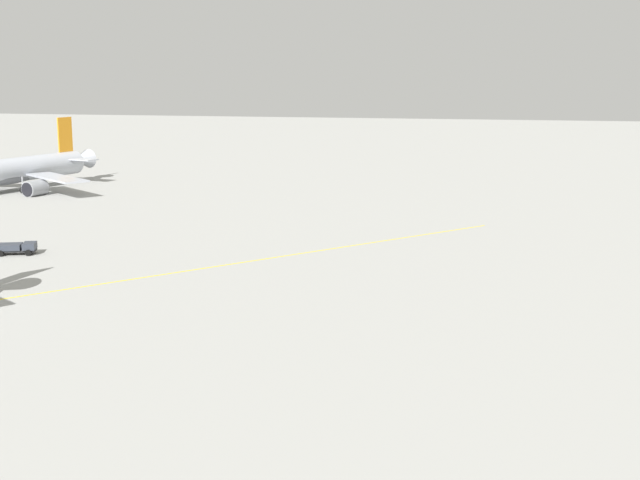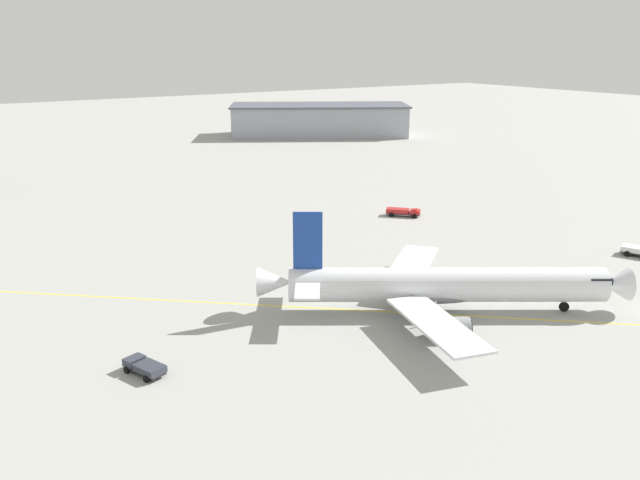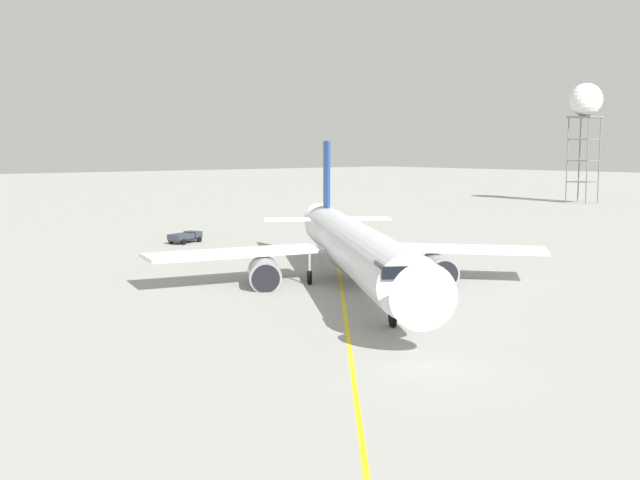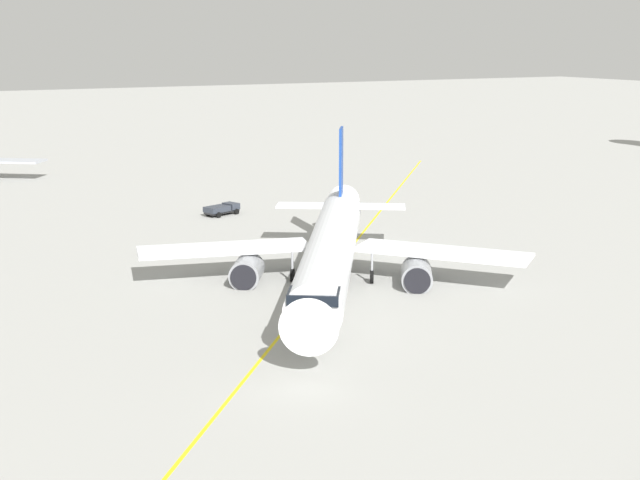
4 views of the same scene
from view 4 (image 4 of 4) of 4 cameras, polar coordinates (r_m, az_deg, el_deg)
name	(u,v)px [view 4 (image 4 of 4)]	position (r m, az deg, el deg)	size (l,w,h in m)	color
ground_plane	(334,281)	(76.02, 0.86, -2.60)	(600.00, 600.00, 0.00)	#9E9E99
airliner_main	(331,251)	(73.79, 0.70, -0.69)	(29.24, 36.61, 11.74)	white
baggage_truck_truck	(222,209)	(104.75, -6.16, 1.95)	(4.51, 3.18, 1.22)	#232326
taxiway_centreline	(317,289)	(73.62, -0.17, -3.11)	(103.70, 122.78, 0.01)	yellow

